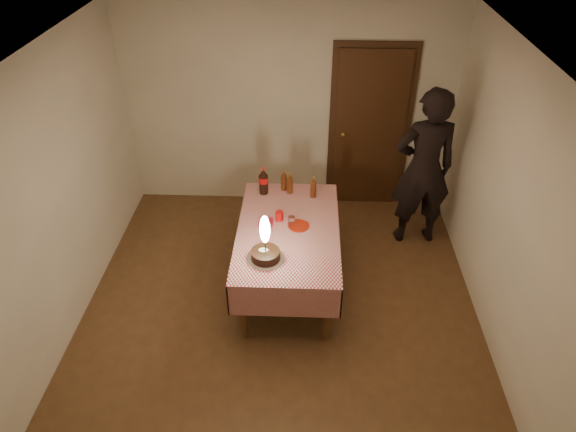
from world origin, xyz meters
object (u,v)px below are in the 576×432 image
object	(u,v)px
cola_bottle	(263,181)
amber_bottle_mid	(290,184)
red_plate	(299,226)
photographer	(423,169)
birthday_cake	(265,249)
red_cup	(279,216)
amber_bottle_right	(313,187)
clear_cup	(292,220)
amber_bottle_left	(284,181)
dining_table	(288,237)

from	to	relation	value
cola_bottle	amber_bottle_mid	xyz separation A→B (m)	(0.29, 0.02, -0.03)
red_plate	photographer	world-z (taller)	photographer
birthday_cake	red_cup	distance (m)	0.63
red_plate	birthday_cake	bearing A→B (deg)	-119.31
red_cup	photographer	distance (m)	1.75
red_cup	amber_bottle_right	world-z (taller)	amber_bottle_right
clear_cup	amber_bottle_left	xyz separation A→B (m)	(-0.11, 0.65, 0.07)
amber_bottle_mid	photographer	bearing A→B (deg)	9.25
dining_table	amber_bottle_mid	xyz separation A→B (m)	(-0.01, 0.67, 0.22)
dining_table	red_cup	world-z (taller)	red_cup
dining_table	amber_bottle_right	xyz separation A→B (m)	(0.25, 0.60, 0.22)
amber_bottle_left	photographer	world-z (taller)	photographer
red_plate	cola_bottle	xyz separation A→B (m)	(-0.40, 0.60, 0.15)
red_cup	amber_bottle_mid	size ratio (longest dim) A/B	0.39
cola_bottle	amber_bottle_left	xyz separation A→B (m)	(0.22, 0.08, -0.03)
amber_bottle_left	amber_bottle_right	xyz separation A→B (m)	(0.33, -0.13, 0.00)
dining_table	clear_cup	bearing A→B (deg)	70.52
dining_table	amber_bottle_right	size ratio (longest dim) A/B	6.75
clear_cup	amber_bottle_left	world-z (taller)	amber_bottle_left
birthday_cake	cola_bottle	distance (m)	1.13
red_cup	amber_bottle_left	size ratio (longest dim) A/B	0.39
amber_bottle_mid	amber_bottle_right	bearing A→B (deg)	-15.12
cola_bottle	amber_bottle_mid	distance (m)	0.29
birthday_cake	amber_bottle_right	xyz separation A→B (m)	(0.44, 1.07, -0.00)
amber_bottle_left	birthday_cake	bearing A→B (deg)	-95.33
dining_table	amber_bottle_left	size ratio (longest dim) A/B	6.75
amber_bottle_mid	photographer	world-z (taller)	photographer
cola_bottle	photographer	world-z (taller)	photographer
birthday_cake	clear_cup	bearing A→B (deg)	68.47
red_cup	amber_bottle_mid	distance (m)	0.53
birthday_cake	amber_bottle_left	world-z (taller)	birthday_cake
birthday_cake	amber_bottle_left	size ratio (longest dim) A/B	1.89
clear_cup	cola_bottle	distance (m)	0.66
dining_table	photographer	bearing A→B (deg)	31.69
birthday_cake	clear_cup	distance (m)	0.60
clear_cup	cola_bottle	xyz separation A→B (m)	(-0.33, 0.57, 0.11)
dining_table	amber_bottle_mid	size ratio (longest dim) A/B	6.75
amber_bottle_left	clear_cup	bearing A→B (deg)	-80.58
red_cup	amber_bottle_right	size ratio (longest dim) A/B	0.39
red_cup	cola_bottle	bearing A→B (deg)	111.47
dining_table	amber_bottle_right	world-z (taller)	amber_bottle_right
red_plate	amber_bottle_right	distance (m)	0.58
dining_table	amber_bottle_left	distance (m)	0.77
birthday_cake	amber_bottle_mid	size ratio (longest dim) A/B	1.89
amber_bottle_left	amber_bottle_mid	distance (m)	0.09
clear_cup	amber_bottle_right	xyz separation A→B (m)	(0.22, 0.51, 0.07)
clear_cup	amber_bottle_mid	xyz separation A→B (m)	(-0.04, 0.58, 0.07)
dining_table	red_plate	xyz separation A→B (m)	(0.10, 0.05, 0.11)
dining_table	photographer	xyz separation A→B (m)	(1.47, 0.91, 0.30)
birthday_cake	photographer	size ratio (longest dim) A/B	0.25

